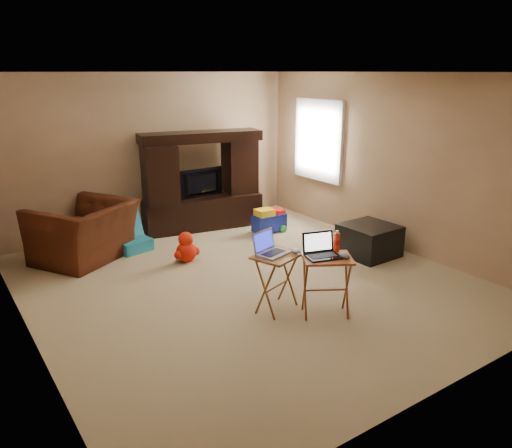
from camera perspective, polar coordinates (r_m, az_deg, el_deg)
floor at (r=6.26m, az=-1.04°, el=-6.57°), size 5.50×5.50×0.00m
ceiling at (r=5.73m, az=-1.18°, el=16.97°), size 5.50×5.50×0.00m
wall_back at (r=8.27m, az=-11.72°, el=7.97°), size 5.00×0.00×5.00m
wall_front at (r=3.96m, az=21.34°, el=-2.74°), size 5.00×0.00×5.00m
wall_left at (r=5.00m, az=-25.80°, el=0.73°), size 0.00×5.50×5.50m
wall_right at (r=7.51m, az=15.17°, el=6.83°), size 0.00×5.50×5.50m
window_pane at (r=8.55m, az=7.23°, el=9.49°), size 0.00×1.20×1.20m
window_frame at (r=8.54m, az=7.12°, el=9.48°), size 0.06×1.14×1.34m
entertainment_center at (r=8.19m, az=-6.18°, el=4.91°), size 2.00×0.82×1.59m
television at (r=8.16m, az=-6.02°, el=4.63°), size 0.81×0.15×0.47m
recliner at (r=7.23m, az=-19.04°, el=-0.89°), size 1.60×1.55×0.79m
child_rocker at (r=7.43m, az=-14.10°, el=-0.69°), size 0.57×0.62×0.62m
plush_toy at (r=6.88m, az=-8.00°, el=-2.58°), size 0.39×0.32×0.43m
push_toy at (r=8.09m, az=1.52°, el=0.49°), size 0.55×0.40×0.40m
ottoman at (r=7.23m, az=12.80°, el=-1.83°), size 0.71×0.71×0.44m
tray_table_left at (r=5.44m, az=2.41°, el=-6.68°), size 0.59×0.53×0.64m
tray_table_right at (r=5.37m, az=8.00°, el=-7.05°), size 0.64×0.61×0.66m
laptop_left at (r=5.28m, az=2.02°, el=-2.26°), size 0.40×0.36×0.24m
laptop_right at (r=5.19m, az=7.73°, el=-2.55°), size 0.41×0.37×0.24m
mouse_left at (r=5.37m, az=4.54°, el=-3.05°), size 0.09×0.14×0.05m
mouse_right at (r=5.24m, az=10.10°, el=-3.55°), size 0.11×0.15×0.05m
water_bottle at (r=5.40m, az=9.20°, el=-2.06°), size 0.07×0.07×0.20m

